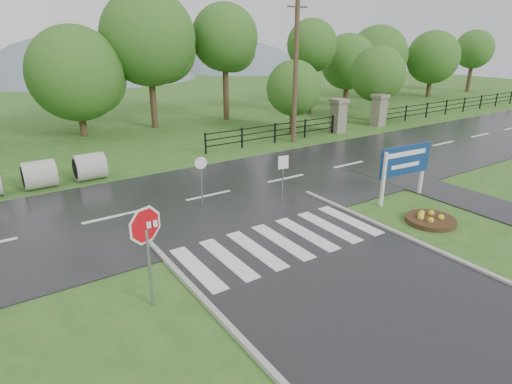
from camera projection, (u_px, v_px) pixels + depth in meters
ground at (413, 327)px, 9.77m from camera, size 120.00×120.00×0.00m
main_road at (209, 197)px, 17.56m from camera, size 90.00×8.00×0.04m
walkway at (464, 199)px, 17.31m from camera, size 2.20×11.00×0.04m
crosswalk at (282, 241)px, 13.64m from camera, size 6.50×2.80×0.02m
pillar_west at (338, 115)px, 28.60m from camera, size 1.00×1.00×2.24m
pillar_east at (379, 109)px, 30.68m from camera, size 1.00×1.00×2.24m
fence_west at (275, 131)px, 26.02m from camera, size 9.58×0.08×1.20m
fence_east at (464, 103)px, 36.43m from camera, size 20.58×0.08×1.20m
hills at (69, 180)px, 67.66m from camera, size 102.00×48.00×48.00m
treeline at (125, 132)px, 29.00m from camera, size 83.20×5.20×10.00m
stop_sign at (146, 235)px, 9.87m from camera, size 1.17×0.44×2.78m
estate_billboard at (405, 163)px, 16.70m from camera, size 2.57×0.28×2.25m
flower_bed at (431, 219)px, 15.10m from camera, size 1.72×1.72×0.34m
reg_sign_small at (283, 169)px, 16.51m from camera, size 0.42×0.11×1.90m
reg_sign_round at (201, 175)px, 16.09m from camera, size 0.45×0.14×2.00m
utility_pole_east at (296, 71)px, 24.96m from camera, size 1.49×0.28×8.34m
entrance_tree_left at (294, 88)px, 27.75m from camera, size 3.58×3.58×4.76m
entrance_tree_right at (378, 74)px, 31.71m from camera, size 4.05×4.05×5.51m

